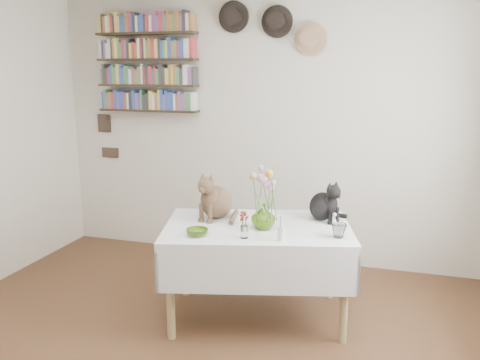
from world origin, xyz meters
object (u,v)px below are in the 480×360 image
(dining_table, at_px, (257,248))
(flower_vase, at_px, (263,216))
(tabby_cat, at_px, (217,194))
(black_cat, at_px, (323,199))
(bookshelf_unit, at_px, (147,64))

(dining_table, bearing_deg, flower_vase, -45.60)
(tabby_cat, height_order, black_cat, tabby_cat)
(dining_table, xyz_separation_m, tabby_cat, (-0.34, 0.10, 0.36))
(black_cat, distance_m, flower_vase, 0.51)
(bookshelf_unit, bearing_deg, dining_table, -38.80)
(dining_table, relative_size, tabby_cat, 4.05)
(black_cat, height_order, flower_vase, black_cat)
(flower_vase, bearing_deg, black_cat, 44.48)
(black_cat, xyz_separation_m, bookshelf_unit, (-1.82, 0.84, 0.98))
(bookshelf_unit, bearing_deg, flower_vase, -39.10)
(dining_table, bearing_deg, bookshelf_unit, 141.20)
(flower_vase, bearing_deg, dining_table, 134.40)
(dining_table, relative_size, flower_vase, 8.36)
(tabby_cat, relative_size, flower_vase, 2.06)
(dining_table, distance_m, bookshelf_unit, 2.23)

